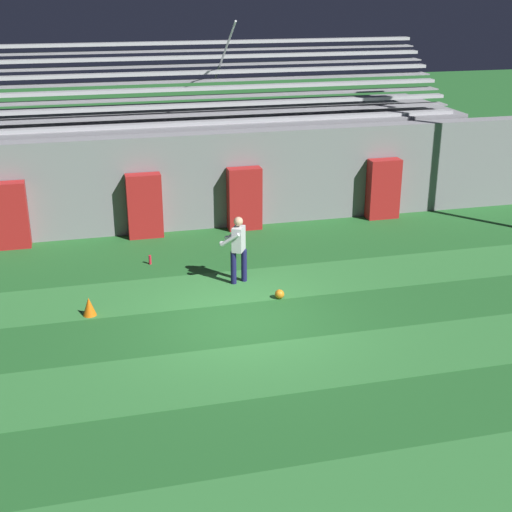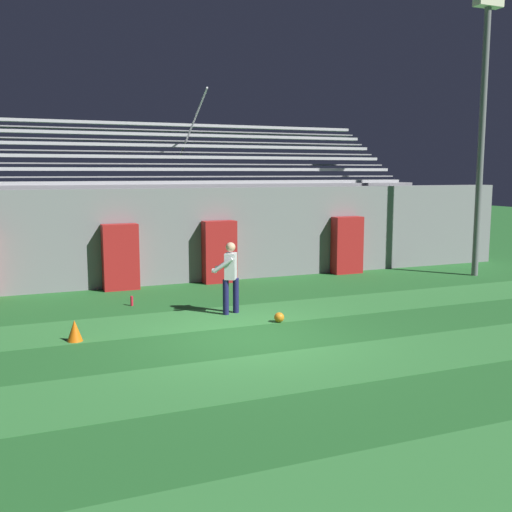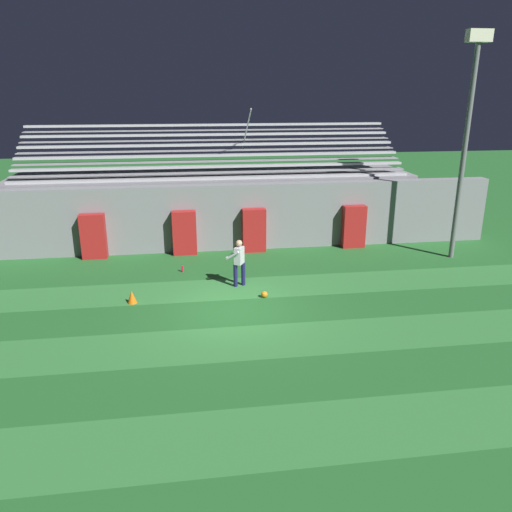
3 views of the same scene
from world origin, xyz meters
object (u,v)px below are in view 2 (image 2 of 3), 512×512
object	(u,v)px
padding_pillar_gate_right	(219,252)
padding_pillar_far_right	(347,245)
traffic_cone	(75,331)
soccer_ball	(279,317)
floodlight_pole	(483,102)
goalkeeper	(230,273)
padding_pillar_gate_left	(120,257)
water_bottle	(132,301)

from	to	relation	value
padding_pillar_gate_right	padding_pillar_far_right	xyz separation A→B (m)	(4.36, 0.00, 0.00)
traffic_cone	soccer_ball	bearing A→B (deg)	-2.16
floodlight_pole	goalkeeper	xyz separation A→B (m)	(-8.99, -1.96, -4.44)
padding_pillar_far_right	goalkeeper	xyz separation A→B (m)	(-5.43, -3.87, 0.04)
soccer_ball	padding_pillar_far_right	bearing A→B (deg)	46.94
floodlight_pole	goalkeeper	bearing A→B (deg)	-167.72
padding_pillar_gate_left	goalkeeper	distance (m)	4.28
water_bottle	padding_pillar_gate_left	bearing A→B (deg)	86.85
floodlight_pole	soccer_ball	xyz separation A→B (m)	(-8.27, -3.13, -5.28)
water_bottle	goalkeeper	bearing A→B (deg)	-41.04
water_bottle	floodlight_pole	bearing A→B (deg)	1.31
traffic_cone	padding_pillar_gate_right	bearing A→B (deg)	46.46
goalkeeper	traffic_cone	size ratio (longest dim) A/B	3.98
traffic_cone	goalkeeper	bearing A→B (deg)	15.79
soccer_ball	water_bottle	world-z (taller)	water_bottle
padding_pillar_far_right	floodlight_pole	xyz separation A→B (m)	(3.56, -1.91, 4.47)
goalkeeper	soccer_ball	distance (m)	1.61
soccer_ball	water_bottle	distance (m)	3.93
soccer_ball	floodlight_pole	bearing A→B (deg)	20.71
padding_pillar_far_right	water_bottle	xyz separation A→B (m)	(-7.38, -2.17, -0.80)
traffic_cone	floodlight_pole	bearing A→B (deg)	13.29
goalkeeper	traffic_cone	xyz separation A→B (m)	(-3.57, -1.01, -0.74)
traffic_cone	water_bottle	distance (m)	3.16
padding_pillar_gate_left	soccer_ball	size ratio (longest dim) A/B	8.36
goalkeeper	soccer_ball	bearing A→B (deg)	-58.64
padding_pillar_gate_right	water_bottle	bearing A→B (deg)	-144.38
padding_pillar_far_right	goalkeeper	distance (m)	6.66
floodlight_pole	padding_pillar_gate_left	bearing A→B (deg)	169.97
goalkeeper	water_bottle	distance (m)	2.73
soccer_ball	traffic_cone	bearing A→B (deg)	177.84
floodlight_pole	padding_pillar_far_right	bearing A→B (deg)	151.74
water_bottle	padding_pillar_far_right	bearing A→B (deg)	16.34
padding_pillar_gate_left	padding_pillar_gate_right	xyz separation A→B (m)	(2.90, 0.00, 0.00)
padding_pillar_gate_left	padding_pillar_far_right	world-z (taller)	same
padding_pillar_far_right	traffic_cone	bearing A→B (deg)	-151.53
padding_pillar_far_right	soccer_ball	world-z (taller)	padding_pillar_far_right
floodlight_pole	goalkeeper	world-z (taller)	floodlight_pole
padding_pillar_gate_left	traffic_cone	size ratio (longest dim) A/B	4.38
padding_pillar_far_right	floodlight_pole	world-z (taller)	floodlight_pole
padding_pillar_gate_left	soccer_ball	bearing A→B (deg)	-63.14
padding_pillar_far_right	floodlight_pole	distance (m)	6.03
padding_pillar_gate_right	goalkeeper	distance (m)	4.01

